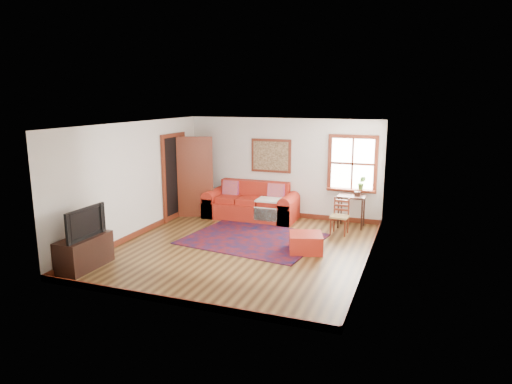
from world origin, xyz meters
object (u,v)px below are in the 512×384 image
at_px(red_ottoman, 306,243).
at_px(side_table, 352,201).
at_px(red_leather_sofa, 252,206).
at_px(ladder_back_chair, 340,215).
at_px(media_cabinet, 84,252).

distance_m(red_ottoman, side_table, 2.19).
height_order(red_leather_sofa, ladder_back_chair, red_leather_sofa).
bearing_deg(ladder_back_chair, red_ottoman, -106.09).
relative_size(red_leather_sofa, ladder_back_chair, 2.86).
xyz_separation_m(side_table, ladder_back_chair, (-0.15, -0.62, -0.20)).
bearing_deg(red_ottoman, red_leather_sofa, 115.98).
xyz_separation_m(red_ottoman, media_cabinet, (-3.51, -2.23, 0.11)).
distance_m(red_leather_sofa, red_ottoman, 2.81).
bearing_deg(red_leather_sofa, red_ottoman, -46.64).
bearing_deg(side_table, red_ottoman, -105.45).
bearing_deg(ladder_back_chair, side_table, 76.07).
relative_size(red_ottoman, side_table, 0.84).
bearing_deg(side_table, red_leather_sofa, -179.49).
height_order(red_leather_sofa, red_ottoman, red_leather_sofa).
height_order(side_table, media_cabinet, side_table).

